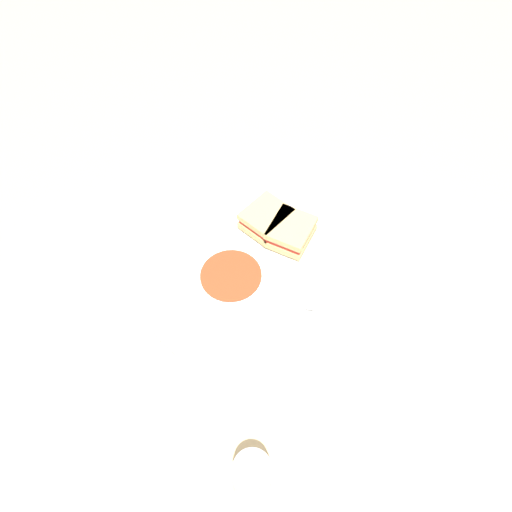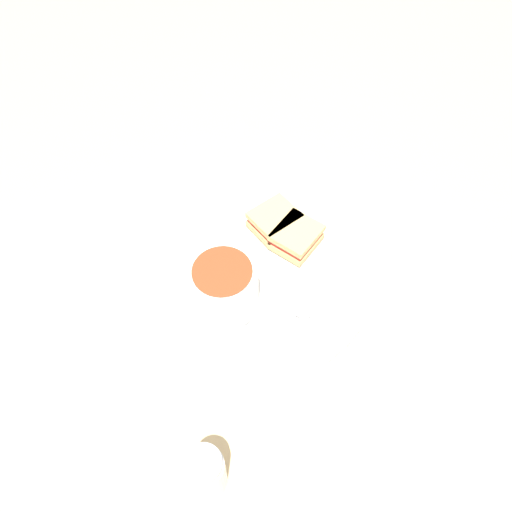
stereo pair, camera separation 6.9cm
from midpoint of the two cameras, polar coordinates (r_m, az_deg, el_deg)
The scene contains 7 objects.
ground_plane at distance 0.73m, azimuth -2.73°, elevation -1.97°, with size 2.40×2.40×0.00m, color #D1B27F.
plate at distance 0.72m, azimuth -2.76°, elevation -1.58°, with size 0.34×0.34×0.02m.
soup_bowl at distance 0.64m, azimuth -5.55°, elevation -4.35°, with size 0.09×0.09×0.08m.
spoon at distance 0.67m, azimuth 3.09°, elevation -5.77°, with size 0.08×0.10×0.01m.
sandwich_half_near at distance 0.73m, azimuth 1.31°, elevation 2.59°, with size 0.06×0.07×0.03m.
sandwich_half_far at distance 0.74m, azimuth -1.50°, elevation 4.14°, with size 0.07×0.08×0.03m.
salt_shaker at distance 0.58m, azimuth -4.18°, elevation -24.14°, with size 0.04×0.04×0.08m.
Camera 1 is at (-0.17, 0.37, 0.61)m, focal length 35.00 mm.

